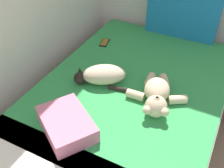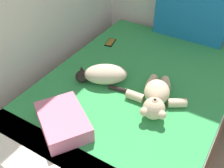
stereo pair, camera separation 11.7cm
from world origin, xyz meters
TOP-DOWN VIEW (x-y plane):
  - bed at (0.87, 3.47)m, footprint 1.43×2.07m
  - patterned_cushion at (0.96, 4.44)m, footprint 0.70×0.10m
  - cat at (0.63, 3.41)m, footprint 0.44×0.34m
  - teddy_bear at (1.10, 3.38)m, footprint 0.43×0.52m
  - cell_phone at (0.36, 3.96)m, footprint 0.10×0.16m
  - throw_pillow at (0.67, 2.86)m, footprint 0.49×0.45m

SIDE VIEW (x-z plane):
  - bed at x=0.87m, z-range 0.00..0.52m
  - cell_phone at x=0.36m, z-range 0.53..0.54m
  - throw_pillow at x=0.67m, z-range 0.53..0.64m
  - teddy_bear at x=1.10m, z-range 0.52..0.68m
  - cat at x=0.63m, z-range 0.52..0.67m
  - patterned_cushion at x=0.96m, z-range 0.53..1.07m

